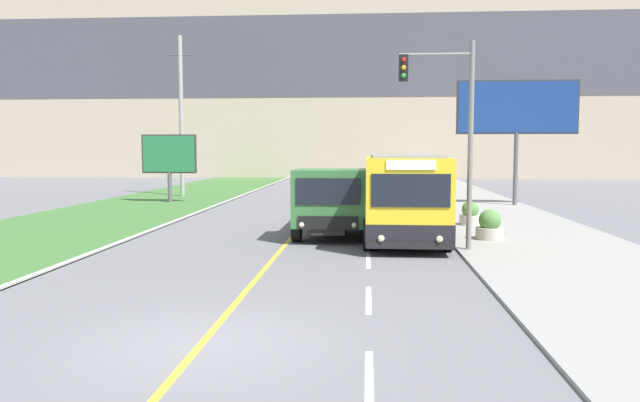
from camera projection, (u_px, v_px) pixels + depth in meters
ground_plane at (202, 343)px, 10.27m from camera, size 300.00×300.00×0.00m
lane_marking_centre at (239, 320)px, 11.68m from camera, size 2.88×140.00×0.01m
apartment_block_background at (343, 66)px, 68.61m from camera, size 80.00×8.04×24.23m
city_bus at (404, 198)px, 20.98m from camera, size 2.74×6.06×2.98m
dump_truck at (332, 203)px, 22.40m from camera, size 2.56×6.86×2.47m
utility_pole_far at (181, 116)px, 40.74m from camera, size 1.80×0.28×10.45m
traffic_light_mast at (451, 120)px, 18.98m from camera, size 2.28×0.32×6.43m
billboard_large at (517, 110)px, 33.73m from camera, size 6.49×0.24×6.85m
billboard_small at (169, 156)px, 36.28m from camera, size 3.21×0.24×3.98m
planter_round_near at (490, 226)px, 21.34m from camera, size 0.94×0.94×1.03m
planter_round_second at (470, 215)px, 25.32m from camera, size 0.84×0.84×0.97m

